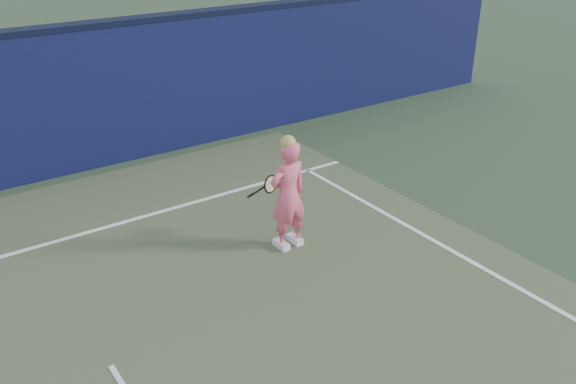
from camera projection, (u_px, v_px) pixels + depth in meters
player at (288, 195)px, 8.42m from camera, size 0.60×0.41×1.68m
racket at (269, 185)px, 8.73m from camera, size 0.53×0.13×0.28m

